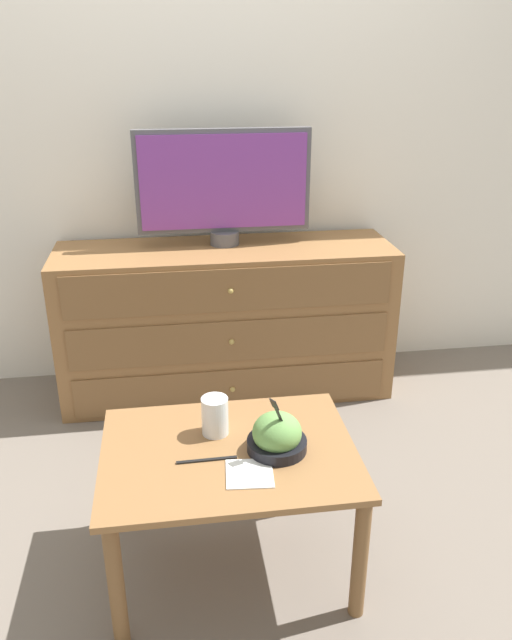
# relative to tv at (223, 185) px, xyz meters

# --- Properties ---
(ground_plane) EXTENTS (12.00, 12.00, 0.00)m
(ground_plane) POSITION_rel_tv_xyz_m (-0.11, 0.19, -0.96)
(ground_plane) COLOR #70665B
(wall_back) EXTENTS (12.00, 0.05, 2.60)m
(wall_back) POSITION_rel_tv_xyz_m (-0.11, 0.21, 0.34)
(wall_back) COLOR white
(wall_back) RESTS_ON ground_plane
(dresser) EXTENTS (1.48, 0.45, 0.69)m
(dresser) POSITION_rel_tv_xyz_m (-0.01, -0.06, -0.61)
(dresser) COLOR olive
(dresser) RESTS_ON ground_plane
(tv) EXTENTS (0.75, 0.13, 0.49)m
(tv) POSITION_rel_tv_xyz_m (0.00, 0.00, 0.00)
(tv) COLOR #515156
(tv) RESTS_ON dresser
(coffee_table) EXTENTS (0.73, 0.55, 0.43)m
(coffee_table) POSITION_rel_tv_xyz_m (-0.10, -1.17, -0.60)
(coffee_table) COLOR olive
(coffee_table) RESTS_ON ground_plane
(takeout_bowl) EXTENTS (0.17, 0.17, 0.19)m
(takeout_bowl) POSITION_rel_tv_xyz_m (0.03, -1.19, -0.48)
(takeout_bowl) COLOR black
(takeout_bowl) RESTS_ON coffee_table
(drink_cup) EXTENTS (0.08, 0.08, 0.12)m
(drink_cup) POSITION_rel_tv_xyz_m (-0.14, -1.08, -0.48)
(drink_cup) COLOR beige
(drink_cup) RESTS_ON coffee_table
(napkin) EXTENTS (0.14, 0.14, 0.00)m
(napkin) POSITION_rel_tv_xyz_m (-0.07, -1.29, -0.53)
(napkin) COLOR white
(napkin) RESTS_ON coffee_table
(knife) EXTENTS (0.17, 0.01, 0.01)m
(knife) POSITION_rel_tv_xyz_m (-0.18, -1.22, -0.53)
(knife) COLOR black
(knife) RESTS_ON coffee_table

